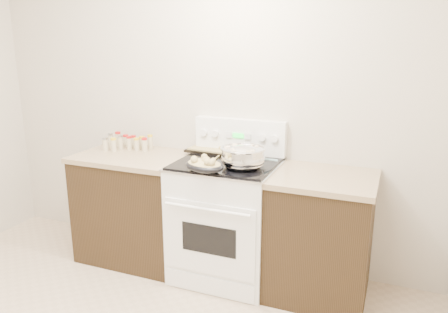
% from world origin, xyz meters
% --- Properties ---
extents(room_shell, '(4.10, 3.60, 2.75)m').
position_xyz_m(room_shell, '(0.00, 0.00, 1.70)').
color(room_shell, beige).
rests_on(room_shell, ground).
extents(counter_left, '(0.93, 0.67, 0.92)m').
position_xyz_m(counter_left, '(-0.48, 1.43, 0.46)').
color(counter_left, black).
rests_on(counter_left, ground).
extents(counter_right, '(0.73, 0.67, 0.92)m').
position_xyz_m(counter_right, '(1.08, 1.43, 0.46)').
color(counter_right, black).
rests_on(counter_right, ground).
extents(kitchen_range, '(0.78, 0.73, 1.22)m').
position_xyz_m(kitchen_range, '(0.35, 1.42, 0.49)').
color(kitchen_range, white).
rests_on(kitchen_range, ground).
extents(mixing_bowl, '(0.40, 0.40, 0.19)m').
position_xyz_m(mixing_bowl, '(0.51, 1.34, 1.02)').
color(mixing_bowl, silver).
rests_on(mixing_bowl, kitchen_range).
extents(roasting_pan, '(0.36, 0.31, 0.11)m').
position_xyz_m(roasting_pan, '(0.30, 1.14, 0.99)').
color(roasting_pan, black).
rests_on(roasting_pan, kitchen_range).
extents(baking_sheet, '(0.44, 0.32, 0.06)m').
position_xyz_m(baking_sheet, '(0.13, 1.70, 0.96)').
color(baking_sheet, black).
rests_on(baking_sheet, kitchen_range).
extents(wooden_spoon, '(0.05, 0.27, 0.04)m').
position_xyz_m(wooden_spoon, '(0.24, 1.36, 0.95)').
color(wooden_spoon, '#A08449').
rests_on(wooden_spoon, kitchen_range).
extents(blue_ladle, '(0.23, 0.23, 0.11)m').
position_xyz_m(blue_ladle, '(0.55, 1.33, 0.98)').
color(blue_ladle, '#88B9CA').
rests_on(blue_ladle, kitchen_range).
extents(spice_jars, '(0.38, 0.24, 0.13)m').
position_xyz_m(spice_jars, '(-0.63, 1.56, 0.98)').
color(spice_jars, '#BFB28C').
rests_on(spice_jars, counter_left).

